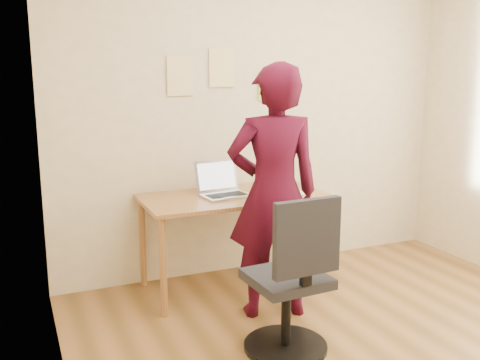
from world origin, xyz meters
name	(u,v)px	position (x,y,z in m)	size (l,w,h in m)	color
room	(400,132)	(0.00, 0.00, 1.35)	(3.58, 3.58, 2.78)	brown
desk	(234,206)	(-0.39, 1.38, 0.65)	(1.40, 0.70, 0.74)	#9B6735
laptop	(223,188)	(-0.47, 1.41, 0.79)	(0.39, 0.35, 0.26)	silver
paper_sheet	(287,191)	(0.05, 1.35, 0.74)	(0.21, 0.31, 0.00)	white
phone	(281,196)	(-0.08, 1.20, 0.74)	(0.07, 0.13, 0.01)	black
wall_note_left	(180,76)	(-0.69, 1.74, 1.63)	(0.21, 0.00, 0.30)	#E5D189
wall_note_mid	(222,68)	(-0.34, 1.74, 1.70)	(0.21, 0.00, 0.30)	#E5D189
wall_note_right	(268,87)	(0.07, 1.74, 1.55)	(0.18, 0.00, 0.24)	#90C12B
office_chair	(292,287)	(-0.48, 0.30, 0.42)	(0.51, 0.51, 0.99)	black
person	(273,193)	(-0.33, 0.84, 0.87)	(0.63, 0.41, 1.73)	#370717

